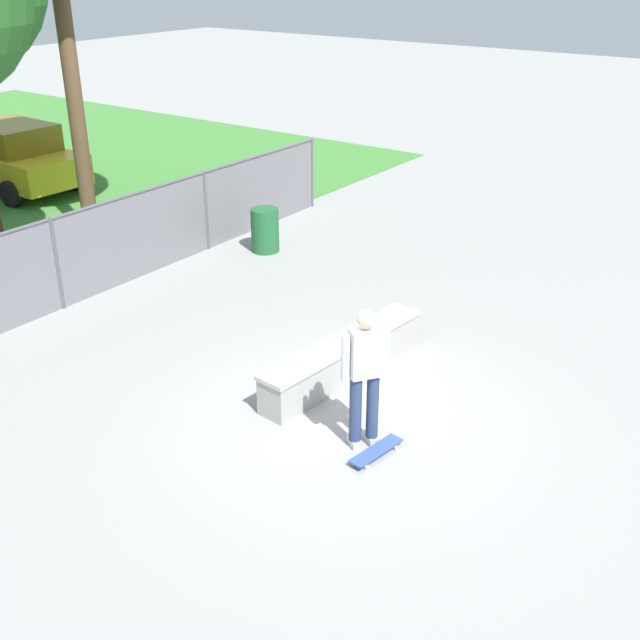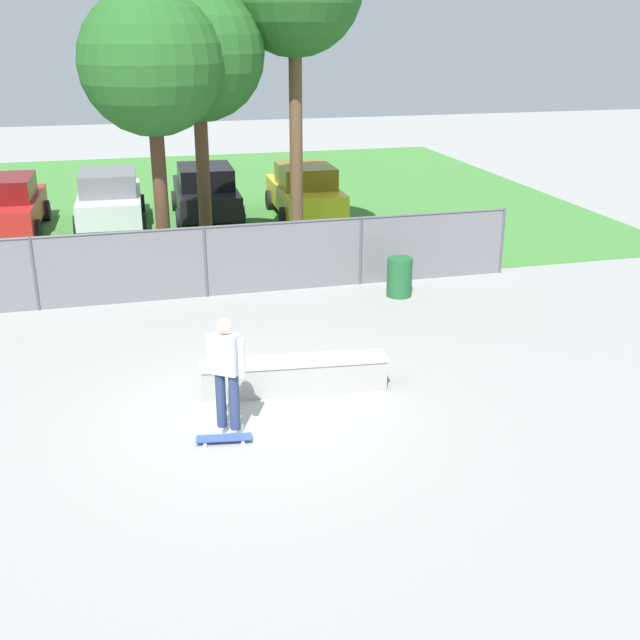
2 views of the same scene
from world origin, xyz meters
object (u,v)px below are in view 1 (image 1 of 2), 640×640
skateboard (376,451)px  trash_bin (265,230)px  concrete_ledge (344,359)px  car_yellow (11,157)px  skateboarder (365,373)px

skateboard → trash_bin: (4.70, 5.57, 0.37)m
concrete_ledge → car_yellow: size_ratio=0.73×
skateboarder → trash_bin: skateboarder is taller
skateboarder → car_yellow: 13.96m
concrete_ledge → skateboard: concrete_ledge is taller
skateboarder → skateboard: (-0.11, -0.26, -0.94)m
concrete_ledge → skateboard: size_ratio=3.77×
trash_bin → car_yellow: bearing=91.9°
skateboarder → trash_bin: 7.04m
skateboard → trash_bin: trash_bin is taller
concrete_ledge → car_yellow: bearing=75.8°
skateboarder → car_yellow: (4.33, 13.28, -0.17)m
concrete_ledge → trash_bin: trash_bin is taller
skateboarder → skateboard: skateboarder is taller
concrete_ledge → skateboard: (-1.37, -1.40, -0.22)m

